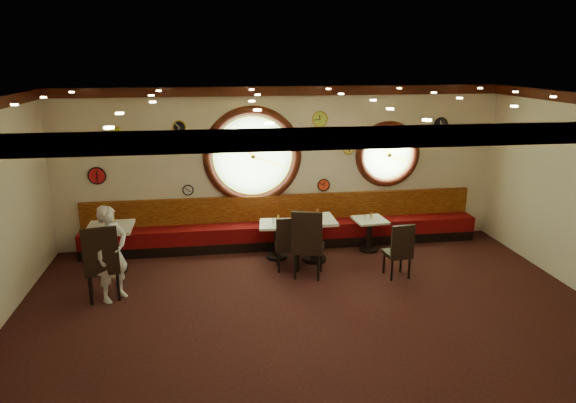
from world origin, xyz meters
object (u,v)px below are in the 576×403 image
Objects in this scene: chair_d at (400,247)px; chair_c at (308,240)px; condiment_b_salt at (273,221)px; condiment_b_bottle at (279,218)px; condiment_d_bottle at (371,215)px; waiter at (112,253)px; condiment_d_salt at (365,217)px; table_d at (369,231)px; chair_b at (288,240)px; condiment_c_bottle at (318,213)px; condiment_c_pepper at (313,216)px; condiment_d_pepper at (370,217)px; table_b at (277,236)px; condiment_b_pepper at (279,221)px; condiment_a_salt at (103,222)px; chair_a at (101,258)px; condiment_a_pepper at (115,223)px; condiment_c_salt at (309,215)px; condiment_a_bottle at (113,219)px; table_a at (111,243)px; table_c at (314,234)px.

chair_c is at bearing 166.07° from chair_d.
condiment_b_bottle is at bearing 27.00° from condiment_b_salt.
condiment_b_bottle reaches higher than condiment_d_bottle.
condiment_b_salt is at bearing -19.12° from waiter.
chair_c is 1.75m from condiment_d_salt.
chair_b is (-1.76, -0.75, 0.17)m from table_d.
chair_d is 3.48× the size of condiment_c_bottle.
condiment_c_pepper is (-1.10, -0.33, 0.17)m from condiment_d_salt.
condiment_c_pepper is 1.27m from condiment_d_pepper.
chair_d reaches higher than table_b.
chair_c is at bearing -47.61° from chair_b.
condiment_d_pepper is (1.88, 0.11, 0.26)m from table_b.
condiment_b_pepper is at bearing -174.59° from table_d.
condiment_a_salt reaches higher than condiment_b_pepper.
chair_b is at bearing -156.96° from condiment_d_pepper.
chair_d is 7.29× the size of condiment_d_pepper.
condiment_c_pepper is at bearing -164.52° from table_d.
table_b is 3.11m from waiter.
condiment_a_pepper is (0.02, 1.17, 0.19)m from chair_a.
condiment_c_salt is (0.60, -0.15, 0.43)m from table_b.
chair_a is 3.37m from chair_c.
condiment_a_bottle reaches higher than condiment_c_pepper.
table_b is at bearing 12.86° from chair_a.
condiment_b_pepper is at bearing 11.44° from chair_a.
condiment_b_pepper is at bearing -0.19° from condiment_a_bottle.
chair_a is 3.19m from condiment_b_salt.
table_b is at bearing 4.04° from table_a.
condiment_d_salt is 0.11m from condiment_d_pepper.
condiment_b_bottle is (-1.72, -0.03, 0.07)m from condiment_d_salt.
table_b is 0.67m from chair_b.
table_d is 6.59× the size of condiment_c_pepper.
chair_b is at bearing -155.83° from condiment_d_salt.
table_d is at bearing 14.56° from condiment_c_bottle.
condiment_a_pepper is (-2.85, -0.21, 0.15)m from condiment_b_salt.
waiter is (-3.39, -1.18, -0.10)m from condiment_c_salt.
condiment_d_bottle reaches higher than condiment_d_salt.
table_d is at bearing 4.92° from chair_a.
chair_b is 1.02× the size of chair_d.
condiment_d_pepper is at bearing 26.20° from chair_b.
table_c is at bearing -151.74° from condiment_c_bottle.
condiment_a_pepper is 0.50× the size of condiment_c_bottle.
condiment_c_salt is 0.10m from condiment_c_pepper.
condiment_b_bottle is at bearing 54.80° from table_b.
condiment_a_salt is 4.90m from condiment_d_salt.
chair_b is 0.60m from condiment_b_pepper.
condiment_c_pepper is 0.69m from condiment_b_bottle.
condiment_b_pepper is (2.96, 0.13, -0.15)m from condiment_a_pepper.
chair_a is at bearing -162.70° from condiment_d_salt.
condiment_b_bottle is 1.87m from condiment_d_bottle.
condiment_a_bottle reaches higher than condiment_a_pepper.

